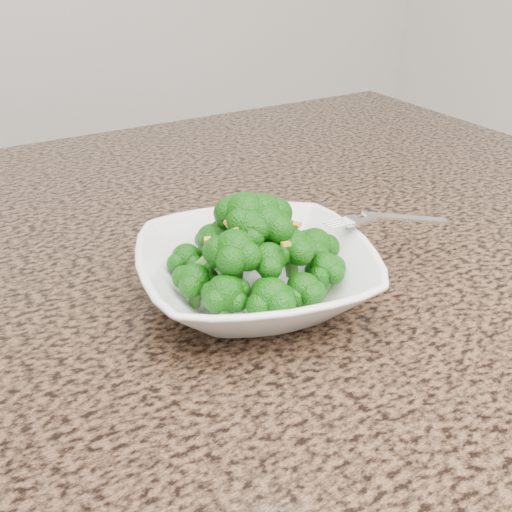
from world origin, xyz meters
TOP-DOWN VIEW (x-y plane):
  - granite_counter at (0.00, 0.30)m, footprint 1.64×1.04m
  - bowl at (0.14, 0.18)m, footprint 0.29×0.29m
  - broccoli_pile at (0.14, 0.18)m, footprint 0.21×0.21m
  - garlic_topping at (0.14, 0.18)m, footprint 0.12×0.12m
  - fork at (0.27, 0.17)m, footprint 0.17×0.06m

SIDE VIEW (x-z plane):
  - granite_counter at x=0.00m, z-range 0.87..0.90m
  - bowl at x=0.14m, z-range 0.90..0.96m
  - fork at x=0.27m, z-range 0.96..0.97m
  - broccoli_pile at x=0.14m, z-range 0.96..1.03m
  - garlic_topping at x=0.14m, z-range 1.03..1.03m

